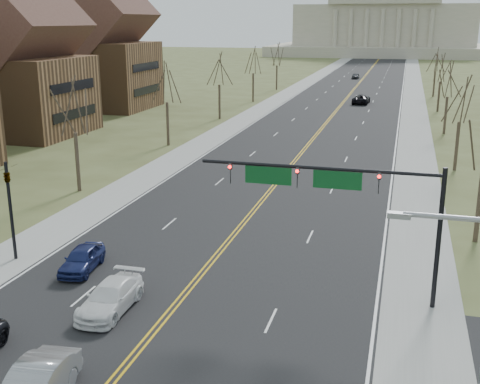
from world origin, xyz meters
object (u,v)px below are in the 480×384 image
Objects in this scene: signal_mast at (336,189)px; car_sb_outer_second at (82,259)px; street_light at (475,354)px; car_sb_inner_second at (110,297)px; car_far_nb at (361,99)px; car_far_sb at (356,76)px; signal_left at (10,200)px.

signal_mast is 15.08m from car_sb_outer_second.
car_sb_inner_second is at bearing 150.23° from street_light.
car_sb_inner_second is (-15.60, 8.92, -4.51)m from street_light.
car_far_nb reaches higher than car_far_sb.
signal_mast reaches higher than car_far_nb.
street_light reaches higher than car_far_sb.
street_light is 137.91m from car_far_sb.
signal_left is 123.99m from car_far_sb.
car_far_nb is (14.64, 76.96, -2.91)m from signal_left.
street_light is 91.08m from car_far_nb.
signal_mast is 19.06m from signal_left.
signal_left is at bearing 167.02° from car_sb_outer_second.
car_sb_inner_second is (-10.31, -4.57, -5.05)m from signal_mast.
signal_left is 1.24× the size of car_sb_inner_second.
car_sb_inner_second is 81.76m from car_far_nb.
car_far_nb is at bearing 96.06° from street_light.
signal_mast is 2.50× the size of car_sb_inner_second.
street_light is at bearing -30.55° from car_sb_inner_second.
car_far_sb is (5.00, 124.02, -0.01)m from car_sb_outer_second.
car_far_sb is (-9.20, 123.57, -5.06)m from signal_mast.
car_sb_inner_second is at bearing -156.07° from signal_mast.
street_light is (24.24, -13.50, 1.51)m from signal_left.
street_light is at bearing 99.21° from car_far_nb.
car_far_sb is at bearing 80.20° from car_sb_outer_second.
signal_left is at bearing 82.38° from car_far_nb.
street_light is (5.29, -13.50, -0.54)m from signal_mast.
signal_left is 0.66× the size of street_light.
street_light reaches higher than car_sb_outer_second.
car_sb_outer_second reaches higher than car_far_sb.
car_far_nb is (-4.31, 76.96, -4.96)m from signal_mast.
street_light is at bearing -82.20° from car_far_sb.
signal_mast reaches higher than signal_left.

